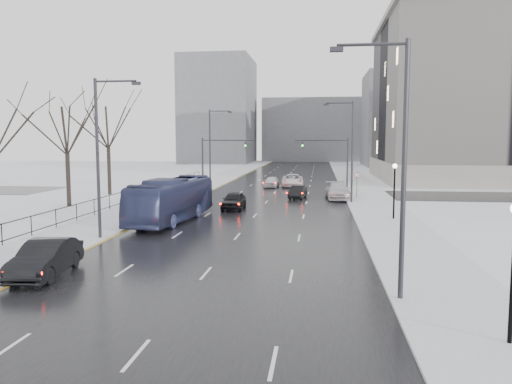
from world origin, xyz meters
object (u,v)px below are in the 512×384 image
at_px(streetlight_r_near, 398,157).
at_px(streetlight_l_far, 212,145).
at_px(mast_signal_left, 212,158).
at_px(sedan_center_far, 272,182).
at_px(sedan_right_cross, 293,180).
at_px(lamppost_r_mid, 394,183).
at_px(streetlight_r_mid, 350,146).
at_px(tree_park_d, 69,207).
at_px(mast_signal_right, 338,159).
at_px(streetlight_l_near, 101,150).
at_px(no_uturn_sign, 357,177).
at_px(tree_park_e, 110,195).
at_px(bus, 172,200).
at_px(sedan_right_far, 338,191).
at_px(sedan_right_near, 298,192).
at_px(sedan_center_near, 234,201).
at_px(sedan_left_near, 45,258).

bearing_deg(streetlight_r_near, streetlight_l_far, 111.25).
bearing_deg(mast_signal_left, streetlight_r_near, -67.82).
distance_m(streetlight_r_near, sedan_center_far, 46.80).
height_order(streetlight_r_near, mast_signal_left, streetlight_r_near).
bearing_deg(sedan_right_cross, streetlight_l_far, -156.68).
xyz_separation_m(streetlight_l_far, lamppost_r_mid, (19.17, -22.00, -2.67)).
relative_size(streetlight_r_mid, lamppost_r_mid, 2.34).
height_order(tree_park_d, mast_signal_right, mast_signal_right).
xyz_separation_m(lamppost_r_mid, sedan_right_cross, (-9.28, 26.86, -2.07)).
xyz_separation_m(tree_park_d, mast_signal_right, (25.13, 14.00, 4.11)).
bearing_deg(sedan_right_cross, tree_park_d, -133.37).
relative_size(streetlight_l_near, no_uturn_sign, 3.70).
bearing_deg(streetlight_r_mid, tree_park_e, 171.37).
xyz_separation_m(bus, sedan_right_far, (13.15, 16.04, -0.80)).
bearing_deg(sedan_center_far, sedan_right_far, -53.09).
bearing_deg(tree_park_d, lamppost_r_mid, -7.91).
relative_size(streetlight_l_far, mast_signal_left, 1.54).
xyz_separation_m(bus, sedan_right_cross, (7.67, 29.41, -0.83)).
bearing_deg(streetlight_l_far, no_uturn_sign, -24.73).
bearing_deg(sedan_right_near, sedan_right_cross, 103.46).
bearing_deg(streetlight_r_mid, streetlight_l_near, -129.24).
distance_m(streetlight_r_mid, mast_signal_left, 17.50).
relative_size(tree_park_e, sedan_center_far, 3.20).
height_order(streetlight_r_near, no_uturn_sign, streetlight_r_near).
bearing_deg(sedan_center_near, streetlight_l_near, -111.85).
relative_size(tree_park_d, sedan_left_near, 2.50).
relative_size(tree_park_e, mast_signal_left, 2.08).
height_order(sedan_left_near, sedan_right_near, sedan_left_near).
xyz_separation_m(mast_signal_right, sedan_right_near, (-4.35, -4.33, -3.40)).
height_order(sedan_right_near, sedan_center_far, sedan_center_far).
distance_m(mast_signal_right, bus, 24.58).
bearing_deg(streetlight_r_mid, sedan_center_near, -152.54).
relative_size(sedan_right_cross, sedan_center_far, 1.41).
distance_m(streetlight_l_far, lamppost_r_mid, 29.30).
distance_m(streetlight_l_near, streetlight_l_far, 32.00).
bearing_deg(streetlight_l_far, sedan_right_cross, 26.21).
bearing_deg(sedan_right_far, streetlight_r_mid, -79.15).
xyz_separation_m(streetlight_r_mid, sedan_right_near, (-5.19, 3.67, -4.91)).
xyz_separation_m(streetlight_l_far, mast_signal_right, (15.49, -4.00, -1.51)).
xyz_separation_m(tree_park_d, bus, (11.85, -6.55, 1.70)).
relative_size(sedan_left_near, sedan_center_near, 1.09).
bearing_deg(no_uturn_sign, sedan_right_far, -165.69).
distance_m(no_uturn_sign, bus, 22.45).
xyz_separation_m(streetlight_r_mid, lamppost_r_mid, (2.83, -10.00, -2.67)).
bearing_deg(sedan_left_near, bus, 79.31).
distance_m(streetlight_r_mid, sedan_center_near, 12.81).
height_order(sedan_center_near, sedan_right_far, sedan_right_far).
distance_m(mast_signal_left, sedan_center_far, 10.49).
distance_m(streetlight_r_near, streetlight_r_mid, 30.00).
bearing_deg(streetlight_r_mid, mast_signal_right, 96.00).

